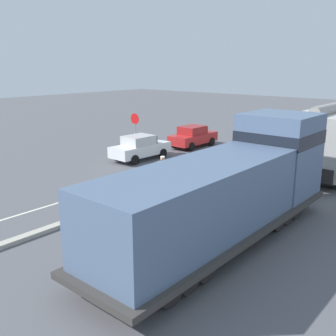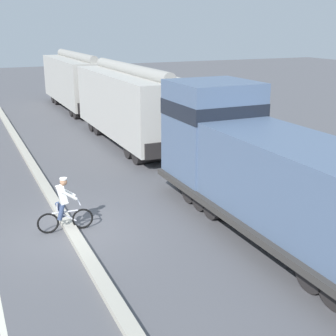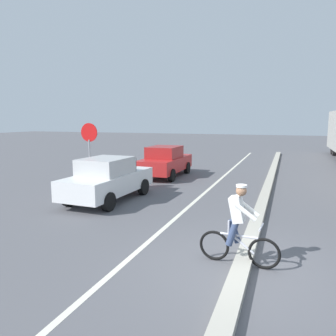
{
  "view_description": "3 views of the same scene",
  "coord_description": "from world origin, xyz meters",
  "px_view_note": "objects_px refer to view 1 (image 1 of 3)",
  "views": [
    {
      "loc": [
        12.47,
        -14.13,
        6.15
      ],
      "look_at": [
        -0.07,
        0.57,
        1.05
      ],
      "focal_mm": 42.0,
      "sensor_mm": 36.0,
      "label": 1
    },
    {
      "loc": [
        -2.68,
        -13.14,
        6.1
      ],
      "look_at": [
        3.38,
        0.28,
        1.56
      ],
      "focal_mm": 50.0,
      "sensor_mm": 36.0,
      "label": 2
    },
    {
      "loc": [
        0.75,
        -6.46,
        3.04
      ],
      "look_at": [
        -3.91,
        6.25,
        1.01
      ],
      "focal_mm": 35.0,
      "sensor_mm": 36.0,
      "label": 3
    }
  ],
  "objects_px": {
    "locomotive": "(233,190)",
    "cyclist": "(162,174)",
    "stop_sign": "(135,126)",
    "parked_car_white": "(140,147)",
    "parked_car_red": "(193,136)"
  },
  "relations": [
    {
      "from": "parked_car_white",
      "to": "cyclist",
      "type": "distance_m",
      "value": 6.67
    },
    {
      "from": "parked_car_red",
      "to": "cyclist",
      "type": "distance_m",
      "value": 10.84
    },
    {
      "from": "parked_car_white",
      "to": "stop_sign",
      "type": "distance_m",
      "value": 2.06
    },
    {
      "from": "locomotive",
      "to": "stop_sign",
      "type": "height_order",
      "value": "locomotive"
    },
    {
      "from": "parked_car_white",
      "to": "parked_car_red",
      "type": "height_order",
      "value": "same"
    },
    {
      "from": "cyclist",
      "to": "stop_sign",
      "type": "relative_size",
      "value": 0.6
    },
    {
      "from": "parked_car_red",
      "to": "parked_car_white",
      "type": "bearing_deg",
      "value": -92.0
    },
    {
      "from": "parked_car_red",
      "to": "stop_sign",
      "type": "relative_size",
      "value": 1.46
    },
    {
      "from": "parked_car_red",
      "to": "stop_sign",
      "type": "distance_m",
      "value": 5.07
    },
    {
      "from": "cyclist",
      "to": "stop_sign",
      "type": "xyz_separation_m",
      "value": [
        -6.78,
        4.85,
        1.21
      ]
    },
    {
      "from": "locomotive",
      "to": "parked_car_white",
      "type": "distance_m",
      "value": 12.86
    },
    {
      "from": "parked_car_red",
      "to": "stop_sign",
      "type": "height_order",
      "value": "stop_sign"
    },
    {
      "from": "locomotive",
      "to": "cyclist",
      "type": "xyz_separation_m",
      "value": [
        -5.67,
        2.56,
        -0.98
      ]
    },
    {
      "from": "parked_car_white",
      "to": "stop_sign",
      "type": "relative_size",
      "value": 1.48
    },
    {
      "from": "parked_car_white",
      "to": "stop_sign",
      "type": "xyz_separation_m",
      "value": [
        -1.38,
        0.93,
        1.21
      ]
    }
  ]
}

